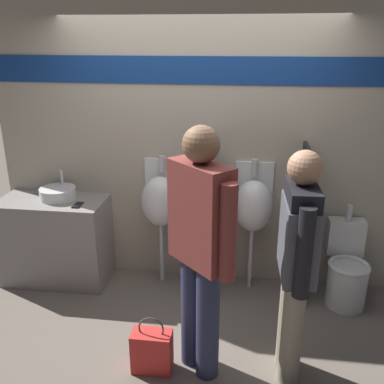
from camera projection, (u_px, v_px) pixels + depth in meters
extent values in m
plane|color=#70665B|center=(190.00, 306.00, 3.91)|extent=(16.00, 16.00, 0.00)
cube|color=#B2A893|center=(198.00, 146.00, 4.01)|extent=(3.88, 0.06, 2.70)
cube|color=navy|center=(198.00, 70.00, 3.74)|extent=(3.80, 0.01, 0.24)
cube|color=gray|center=(56.00, 240.00, 4.23)|extent=(1.02, 0.52, 0.85)
cylinder|color=silver|center=(58.00, 193.00, 4.11)|extent=(0.34, 0.34, 0.11)
cylinder|color=silver|center=(62.00, 177.00, 4.18)|extent=(0.03, 0.03, 0.14)
cube|color=black|center=(78.00, 205.00, 3.95)|extent=(0.07, 0.14, 0.01)
cube|color=black|center=(205.00, 220.00, 3.97)|extent=(0.03, 0.46, 1.44)
cube|color=black|center=(301.00, 225.00, 3.86)|extent=(0.03, 0.46, 1.44)
cylinder|color=silver|center=(162.00, 252.00, 4.22)|extent=(0.04, 0.04, 0.63)
ellipsoid|color=silver|center=(161.00, 202.00, 4.04)|extent=(0.37, 0.31, 0.49)
cube|color=silver|center=(163.00, 189.00, 4.16)|extent=(0.35, 0.02, 0.61)
cylinder|color=silver|center=(162.00, 164.00, 4.03)|extent=(0.06, 0.06, 0.16)
cylinder|color=silver|center=(250.00, 258.00, 4.12)|extent=(0.04, 0.04, 0.63)
ellipsoid|color=silver|center=(253.00, 206.00, 3.93)|extent=(0.37, 0.31, 0.49)
cube|color=silver|center=(253.00, 193.00, 4.05)|extent=(0.35, 0.02, 0.61)
cylinder|color=silver|center=(255.00, 168.00, 3.92)|extent=(0.06, 0.06, 0.16)
cylinder|color=silver|center=(346.00, 286.00, 3.87)|extent=(0.35, 0.35, 0.39)
torus|color=silver|center=(349.00, 266.00, 3.80)|extent=(0.37, 0.37, 0.04)
cube|color=silver|center=(345.00, 236.00, 3.99)|extent=(0.33, 0.16, 0.34)
cylinder|color=silver|center=(349.00, 213.00, 3.89)|extent=(0.06, 0.06, 0.14)
cylinder|color=gray|center=(292.00, 332.00, 2.94)|extent=(0.15, 0.15, 0.81)
cylinder|color=gray|center=(289.00, 318.00, 3.09)|extent=(0.15, 0.15, 0.81)
cube|color=black|center=(299.00, 231.00, 2.77)|extent=(0.20, 0.43, 0.64)
cube|color=#4C4C56|center=(298.00, 239.00, 2.78)|extent=(0.22, 0.45, 0.51)
cylinder|color=black|center=(304.00, 254.00, 2.55)|extent=(0.10, 0.10, 0.59)
cylinder|color=black|center=(294.00, 221.00, 3.00)|extent=(0.10, 0.10, 0.59)
sphere|color=#A87A5B|center=(305.00, 168.00, 2.62)|extent=(0.22, 0.22, 0.22)
cylinder|color=#282D4C|center=(208.00, 322.00, 2.99)|extent=(0.17, 0.17, 0.88)
cylinder|color=#282D4C|center=(192.00, 311.00, 3.11)|extent=(0.17, 0.17, 0.88)
cube|color=brown|center=(201.00, 215.00, 2.78)|extent=(0.47, 0.46, 0.70)
cylinder|color=brown|center=(228.00, 233.00, 2.60)|extent=(0.11, 0.11, 0.64)
cylinder|color=brown|center=(177.00, 208.00, 2.99)|extent=(0.11, 0.11, 0.64)
sphere|color=brown|center=(201.00, 144.00, 2.62)|extent=(0.24, 0.24, 0.24)
cube|color=red|center=(152.00, 351.00, 3.12)|extent=(0.29, 0.16, 0.32)
torus|color=#4C4742|center=(151.00, 329.00, 3.05)|extent=(0.19, 0.01, 0.19)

